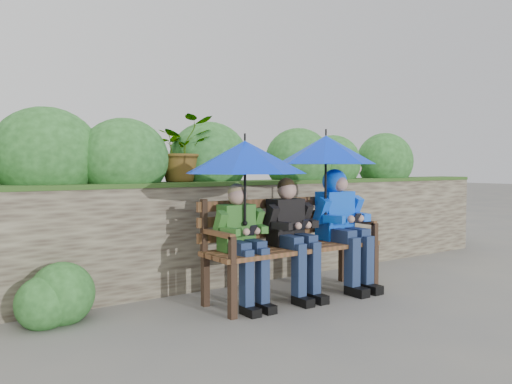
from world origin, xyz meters
TOP-DOWN VIEW (x-y plane):
  - ground at (0.00, 0.00)m, footprint 60.00×60.00m
  - garden_backdrop at (-0.12, 1.60)m, footprint 8.00×2.85m
  - park_bench at (0.27, -0.05)m, footprint 1.72×0.50m
  - boy_left at (-0.29, -0.12)m, footprint 0.43×0.50m
  - boy_middle at (0.24, -0.12)m, footprint 0.46×0.54m
  - boy_right at (0.85, -0.12)m, footprint 0.52×0.63m
  - umbrella_left at (-0.27, -0.13)m, footprint 1.02×1.02m
  - umbrella_right at (0.65, -0.12)m, footprint 0.92×0.92m

SIDE VIEW (x-z plane):
  - ground at x=0.00m, z-range 0.00..0.00m
  - park_bench at x=0.27m, z-range 0.06..0.97m
  - boy_left at x=-0.29m, z-range 0.07..1.11m
  - boy_middle at x=0.24m, z-range 0.07..1.15m
  - garden_backdrop at x=-0.12m, z-range -0.28..1.52m
  - boy_right at x=0.85m, z-range 0.11..1.26m
  - umbrella_left at x=-0.27m, z-range 0.87..1.64m
  - umbrella_right at x=0.65m, z-range 0.92..1.74m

